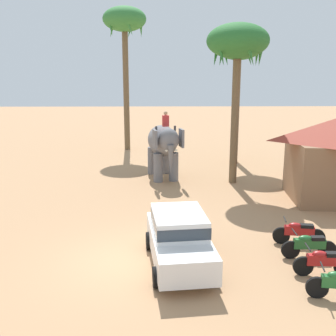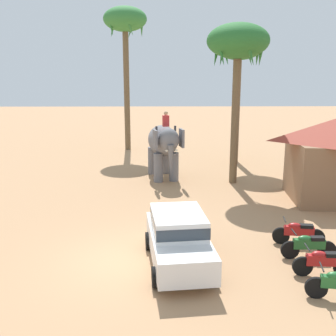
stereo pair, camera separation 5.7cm
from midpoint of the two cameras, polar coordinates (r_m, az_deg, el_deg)
The scene contains 9 objects.
ground_plane at distance 13.48m, azimuth -5.56°, elevation -12.78°, with size 120.00×120.00×0.00m, color tan.
car_sedan_foreground at distance 12.80m, azimuth 1.60°, elevation -9.63°, with size 2.21×4.26×1.70m.
elephant_with_mahout at distance 22.79m, azimuth -0.55°, elevation 3.41°, with size 2.23×4.00×3.88m.
motorcycle_second_in_row at distance 13.11m, azimuth 21.14°, elevation -12.22°, with size 1.80×0.55×0.94m.
motorcycle_mid_row at distance 14.10m, azimuth 19.30°, elevation -10.23°, with size 1.80×0.55×0.94m.
motorcycle_fourth_in_row at distance 15.07m, azimuth 18.01°, elevation -8.58°, with size 1.79×0.55×0.94m.
palm_tree_behind_elephant at distance 27.28m, azimuth 10.03°, elevation 16.07°, with size 3.20×3.20×8.47m.
palm_tree_near_hut at distance 21.87m, azimuth 9.88°, elevation 16.58°, with size 3.20×3.20×8.38m.
palm_tree_left_of_road at distance 31.64m, azimuth -5.99°, elevation 19.35°, with size 3.20×3.20×10.61m.
Camera 2 is at (1.12, -12.06, 5.93)m, focal length 43.31 mm.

